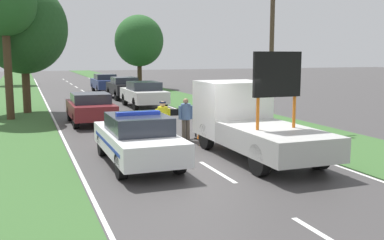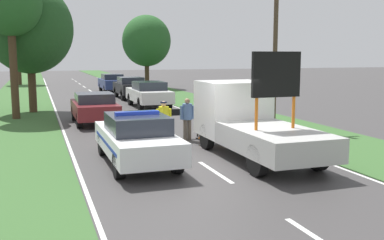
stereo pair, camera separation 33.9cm
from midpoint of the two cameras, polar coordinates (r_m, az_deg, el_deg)
ground_plane at (r=13.22m, az=0.66°, el=-5.52°), size 160.00×160.00×0.00m
lane_markings at (r=29.43m, az=-11.34°, el=1.99°), size 7.11×68.21×0.01m
grass_verge_left at (r=32.13m, az=-22.14°, el=2.08°), size 3.98×120.00×0.03m
grass_verge_right at (r=33.71m, az=-2.77°, el=2.95°), size 3.98×120.00×0.03m
police_car at (r=13.11m, az=-7.68°, el=-2.33°), size 1.81×4.74×1.56m
work_truck at (r=14.31m, az=6.47°, el=-0.02°), size 2.10×5.79×3.24m
road_barrier at (r=16.94m, az=-3.84°, el=0.69°), size 2.96×0.08×1.12m
police_officer at (r=15.80m, az=-4.35°, el=0.14°), size 0.56×0.35×1.55m
pedestrian_civilian at (r=16.59m, az=-1.38°, el=0.54°), size 0.56×0.36×1.57m
traffic_cone_near_police at (r=17.62m, az=1.89°, el=-0.92°), size 0.49×0.49×0.68m
traffic_cone_centre_front at (r=17.03m, az=-10.31°, el=-1.61°), size 0.39×0.39×0.54m
traffic_cone_near_truck at (r=16.87m, az=0.73°, el=-1.35°), size 0.48×0.48×0.66m
traffic_cone_behind_barrier at (r=17.01m, az=3.15°, el=-1.48°), size 0.40×0.40×0.55m
traffic_cone_lane_edge at (r=15.79m, az=-11.40°, el=-2.13°), size 0.51×0.51×0.70m
queued_car_wagon_maroon at (r=21.21m, az=-13.21°, el=1.55°), size 1.85×4.07×1.41m
queued_car_van_white at (r=27.27m, az=-6.52°, el=3.34°), size 1.92×4.66×1.56m
queued_car_sedan_black at (r=32.95m, az=-8.92°, el=4.15°), size 1.84×4.37×1.55m
queued_car_hatch_blue at (r=39.10m, az=-11.25°, el=4.69°), size 1.81×4.60×1.53m
roadside_tree_near_left at (r=25.96m, az=-21.01°, el=10.83°), size 4.62×4.62×6.99m
roadside_tree_near_right at (r=42.49m, az=-6.96°, el=9.94°), size 4.51×4.51×6.80m
roadside_tree_mid_left at (r=50.42m, az=-22.48°, el=9.21°), size 3.90×3.90×6.56m
roadside_tree_mid_right at (r=23.61m, az=-23.13°, el=13.39°), size 2.97×2.97×7.15m
utility_pole at (r=20.32m, az=9.65°, el=10.82°), size 1.20×0.20×7.95m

